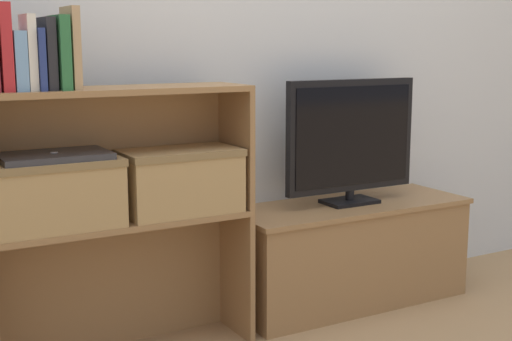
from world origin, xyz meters
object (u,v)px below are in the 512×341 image
book_navy (37,59)px  storage_basket_right (180,178)px  book_charcoal (47,54)px  book_crimson (3,47)px  book_tan (71,48)px  book_skyblue (18,61)px  book_ivory (29,53)px  storage_basket_left (56,190)px  tv (351,139)px  book_forest (60,53)px  tv_stand (348,252)px  laptop (54,156)px

book_navy → storage_basket_right: book_navy is taller
book_charcoal → book_crimson: bearing=180.0°
book_tan → book_navy: bearing=180.0°
book_skyblue → book_ivory: 0.04m
storage_basket_left → tv: bearing=3.0°
book_charcoal → book_tan: book_tan is taller
book_navy → book_tan: book_tan is taller
tv → storage_basket_left: size_ratio=1.49×
book_ivory → book_charcoal: size_ratio=1.04×
book_crimson → book_skyblue: bearing=0.0°
tv → book_forest: bearing=-176.4°
book_navy → book_tan: (0.10, 0.00, 0.03)m
tv → book_skyblue: 1.35m
tv_stand → book_forest: bearing=-176.3°
book_crimson → book_charcoal: (0.13, -0.00, -0.02)m
tv_stand → book_navy: book_navy is taller
book_ivory → book_navy: book_ivory is taller
book_skyblue → storage_basket_right: book_skyblue is taller
book_skyblue → book_tan: (0.16, 0.00, 0.04)m
book_crimson → storage_basket_left: book_crimson is taller
tv_stand → storage_basket_right: (-0.78, -0.07, 0.40)m
laptop → book_ivory: bearing=-169.7°
tv → book_tan: book_tan is taller
book_ivory → book_charcoal: 0.06m
storage_basket_right → laptop: bearing=-180.0°
storage_basket_left → book_ivory: bearing=-169.7°
book_forest → book_tan: 0.04m
storage_basket_left → book_tan: bearing=-10.0°
book_skyblue → storage_basket_left: 0.42m
book_crimson → book_forest: bearing=0.0°
book_crimson → book_forest: 0.17m
tv_stand → storage_basket_right: bearing=-175.3°
book_crimson → book_charcoal: book_crimson is taller
book_ivory → book_crimson: bearing=180.0°
book_crimson → tv_stand: bearing=3.2°
tv → book_crimson: 1.40m
laptop → storage_basket_right: bearing=0.0°
storage_basket_left → storage_basket_right: 0.43m
book_navy → tv_stand: bearing=3.5°
book_skyblue → laptop: 0.31m
book_ivory → tv: bearing=3.4°
book_ivory → laptop: bearing=10.3°
tv → book_forest: size_ratio=2.68×
storage_basket_left → book_crimson: bearing=-175.2°
storage_basket_left → storage_basket_right: bearing=0.0°
tv → storage_basket_left: 1.22m
tv → book_skyblue: (-1.31, -0.07, 0.33)m
book_forest → storage_basket_right: (0.40, 0.01, -0.43)m
book_ivory → book_charcoal: book_ivory is taller
book_navy → storage_basket_left: bearing=16.7°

